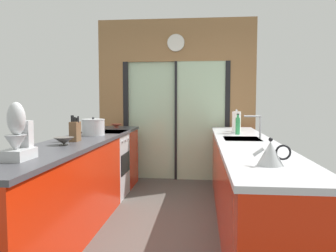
# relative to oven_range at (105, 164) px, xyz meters

# --- Properties ---
(ground_plane) EXTENTS (5.04, 7.60, 0.02)m
(ground_plane) POSITION_rel_oven_range_xyz_m (0.91, -0.65, -0.47)
(ground_plane) COLOR #4C4742
(back_wall_unit) EXTENTS (2.64, 0.12, 2.70)m
(back_wall_unit) POSITION_rel_oven_range_xyz_m (0.91, 1.15, 1.07)
(back_wall_unit) COLOR olive
(back_wall_unit) RESTS_ON ground_plane
(left_counter_run) EXTENTS (0.62, 3.80, 0.92)m
(left_counter_run) POSITION_rel_oven_range_xyz_m (-0.00, -1.12, 0.01)
(left_counter_run) COLOR red
(left_counter_run) RESTS_ON ground_plane
(right_counter_run) EXTENTS (0.62, 3.80, 0.92)m
(right_counter_run) POSITION_rel_oven_range_xyz_m (1.82, -0.95, 0.01)
(right_counter_run) COLOR red
(right_counter_run) RESTS_ON ground_plane
(sink_faucet) EXTENTS (0.19, 0.02, 0.26)m
(sink_faucet) POSITION_rel_oven_range_xyz_m (1.97, -0.70, 0.64)
(sink_faucet) COLOR #B7BABC
(sink_faucet) RESTS_ON right_counter_run
(oven_range) EXTENTS (0.60, 0.60, 0.92)m
(oven_range) POSITION_rel_oven_range_xyz_m (0.00, 0.00, 0.00)
(oven_range) COLOR #B7BABC
(oven_range) RESTS_ON ground_plane
(mixing_bowl_near) EXTENTS (0.20, 0.20, 0.08)m
(mixing_bowl_near) POSITION_rel_oven_range_xyz_m (0.02, -1.43, 0.51)
(mixing_bowl_near) COLOR #514C47
(mixing_bowl_near) RESTS_ON left_counter_run
(mixing_bowl_far) EXTENTS (0.20, 0.20, 0.06)m
(mixing_bowl_far) POSITION_rel_oven_range_xyz_m (0.02, 0.58, 0.50)
(mixing_bowl_far) COLOR #BC4C38
(mixing_bowl_far) RESTS_ON left_counter_run
(knife_block) EXTENTS (0.09, 0.14, 0.27)m
(knife_block) POSITION_rel_oven_range_xyz_m (0.02, -1.13, 0.57)
(knife_block) COLOR brown
(knife_block) RESTS_ON left_counter_run
(stand_mixer) EXTENTS (0.17, 0.27, 0.42)m
(stand_mixer) POSITION_rel_oven_range_xyz_m (0.02, -2.24, 0.63)
(stand_mixer) COLOR #B7BABC
(stand_mixer) RESTS_ON left_counter_run
(stock_pot) EXTENTS (0.28, 0.28, 0.23)m
(stock_pot) POSITION_rel_oven_range_xyz_m (0.02, -0.54, 0.57)
(stock_pot) COLOR #B7BABC
(stock_pot) RESTS_ON left_counter_run
(kettle) EXTENTS (0.25, 0.17, 0.19)m
(kettle) POSITION_rel_oven_range_xyz_m (1.80, -2.28, 0.55)
(kettle) COLOR #B7BABC
(kettle) RESTS_ON right_counter_run
(soap_bottle_near) EXTENTS (0.06, 0.06, 0.26)m
(soap_bottle_near) POSITION_rel_oven_range_xyz_m (1.80, -0.24, 0.58)
(soap_bottle_near) COLOR #339E56
(soap_bottle_near) RESTS_ON right_counter_run
(soap_bottle_far) EXTENTS (0.07, 0.07, 0.26)m
(soap_bottle_far) POSITION_rel_oven_range_xyz_m (1.80, 0.19, 0.57)
(soap_bottle_far) COLOR #D1CC4C
(soap_bottle_far) RESTS_ON right_counter_run
(paper_towel_roll) EXTENTS (0.13, 0.13, 0.31)m
(paper_towel_roll) POSITION_rel_oven_range_xyz_m (1.80, -0.05, 0.60)
(paper_towel_roll) COLOR #B7BABC
(paper_towel_roll) RESTS_ON right_counter_run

